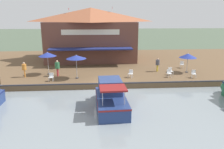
{
  "coord_description": "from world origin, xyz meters",
  "views": [
    {
      "loc": [
        20.32,
        -0.96,
        7.02
      ],
      "look_at": [
        -1.0,
        0.61,
        1.3
      ],
      "focal_mm": 35.0,
      "sensor_mm": 36.0,
      "label": 1
    }
  ],
  "objects_px": {
    "cafe_chair_beside_entrance": "(169,73)",
    "tree_downstream_bank": "(104,24)",
    "patio_umbrella_back_row": "(188,56)",
    "person_near_entrance": "(57,66)",
    "cafe_chair_back_row_seat": "(170,71)",
    "cafe_chair_under_first_umbrella": "(194,73)",
    "person_at_quay_edge": "(158,63)",
    "cafe_chair_mid_patio": "(51,77)",
    "waterfront_restaurant": "(91,33)",
    "patio_umbrella_mid_patio_left": "(76,57)",
    "person_mid_patio": "(24,68)",
    "patio_umbrella_by_entrance": "(47,54)",
    "motorboat_second_along": "(110,97)",
    "cafe_chair_far_corner_seat": "(182,64)",
    "cafe_chair_facing_river": "(131,73)",
    "tree_behind_restaurant": "(106,29)"
  },
  "relations": [
    {
      "from": "cafe_chair_beside_entrance",
      "to": "tree_downstream_bank",
      "type": "bearing_deg",
      "value": -157.33
    },
    {
      "from": "patio_umbrella_back_row",
      "to": "person_near_entrance",
      "type": "relative_size",
      "value": 1.3
    },
    {
      "from": "cafe_chair_back_row_seat",
      "to": "cafe_chair_under_first_umbrella",
      "type": "relative_size",
      "value": 1.0
    },
    {
      "from": "cafe_chair_back_row_seat",
      "to": "person_at_quay_edge",
      "type": "height_order",
      "value": "person_at_quay_edge"
    },
    {
      "from": "cafe_chair_back_row_seat",
      "to": "person_at_quay_edge",
      "type": "xyz_separation_m",
      "value": [
        -1.71,
        -1.02,
        0.53
      ]
    },
    {
      "from": "cafe_chair_mid_patio",
      "to": "cafe_chair_under_first_umbrella",
      "type": "bearing_deg",
      "value": 90.66
    },
    {
      "from": "cafe_chair_mid_patio",
      "to": "person_near_entrance",
      "type": "distance_m",
      "value": 2.11
    },
    {
      "from": "patio_umbrella_back_row",
      "to": "waterfront_restaurant",
      "type": "bearing_deg",
      "value": -130.21
    },
    {
      "from": "patio_umbrella_mid_patio_left",
      "to": "person_mid_patio",
      "type": "xyz_separation_m",
      "value": [
        -0.87,
        -5.69,
        -1.26
      ]
    },
    {
      "from": "waterfront_restaurant",
      "to": "tree_downstream_bank",
      "type": "relative_size",
      "value": 1.87
    },
    {
      "from": "patio_umbrella_mid_patio_left",
      "to": "person_near_entrance",
      "type": "xyz_separation_m",
      "value": [
        -1.1,
        -2.2,
        -1.18
      ]
    },
    {
      "from": "cafe_chair_mid_patio",
      "to": "person_mid_patio",
      "type": "relative_size",
      "value": 0.51
    },
    {
      "from": "patio_umbrella_by_entrance",
      "to": "motorboat_second_along",
      "type": "relative_size",
      "value": 0.44
    },
    {
      "from": "patio_umbrella_back_row",
      "to": "cafe_chair_back_row_seat",
      "type": "relative_size",
      "value": 2.69
    },
    {
      "from": "waterfront_restaurant",
      "to": "cafe_chair_beside_entrance",
      "type": "relative_size",
      "value": 15.81
    },
    {
      "from": "patio_umbrella_by_entrance",
      "to": "cafe_chair_beside_entrance",
      "type": "xyz_separation_m",
      "value": [
        2.18,
        13.31,
        -1.83
      ]
    },
    {
      "from": "person_near_entrance",
      "to": "motorboat_second_along",
      "type": "xyz_separation_m",
      "value": [
        7.61,
        5.34,
        -0.84
      ]
    },
    {
      "from": "cafe_chair_mid_patio",
      "to": "person_near_entrance",
      "type": "height_order",
      "value": "person_near_entrance"
    },
    {
      "from": "cafe_chair_beside_entrance",
      "to": "tree_downstream_bank",
      "type": "relative_size",
      "value": 0.12
    },
    {
      "from": "patio_umbrella_back_row",
      "to": "cafe_chair_under_first_umbrella",
      "type": "relative_size",
      "value": 2.69
    },
    {
      "from": "cafe_chair_far_corner_seat",
      "to": "person_at_quay_edge",
      "type": "height_order",
      "value": "person_at_quay_edge"
    },
    {
      "from": "waterfront_restaurant",
      "to": "patio_umbrella_back_row",
      "type": "relative_size",
      "value": 5.88
    },
    {
      "from": "patio_umbrella_by_entrance",
      "to": "person_mid_patio",
      "type": "relative_size",
      "value": 1.55
    },
    {
      "from": "cafe_chair_beside_entrance",
      "to": "person_mid_patio",
      "type": "relative_size",
      "value": 0.51
    },
    {
      "from": "patio_umbrella_by_entrance",
      "to": "cafe_chair_facing_river",
      "type": "bearing_deg",
      "value": 77.55
    },
    {
      "from": "waterfront_restaurant",
      "to": "motorboat_second_along",
      "type": "distance_m",
      "value": 18.16
    },
    {
      "from": "cafe_chair_facing_river",
      "to": "cafe_chair_beside_entrance",
      "type": "bearing_deg",
      "value": 87.68
    },
    {
      "from": "waterfront_restaurant",
      "to": "cafe_chair_far_corner_seat",
      "type": "height_order",
      "value": "waterfront_restaurant"
    },
    {
      "from": "cafe_chair_under_first_umbrella",
      "to": "tree_downstream_bank",
      "type": "relative_size",
      "value": 0.12
    },
    {
      "from": "cafe_chair_mid_patio",
      "to": "patio_umbrella_by_entrance",
      "type": "bearing_deg",
      "value": -163.61
    },
    {
      "from": "patio_umbrella_back_row",
      "to": "cafe_chair_beside_entrance",
      "type": "bearing_deg",
      "value": -55.46
    },
    {
      "from": "cafe_chair_back_row_seat",
      "to": "person_near_entrance",
      "type": "height_order",
      "value": "person_near_entrance"
    },
    {
      "from": "cafe_chair_under_first_umbrella",
      "to": "person_mid_patio",
      "type": "height_order",
      "value": "person_mid_patio"
    },
    {
      "from": "cafe_chair_back_row_seat",
      "to": "cafe_chair_facing_river",
      "type": "distance_m",
      "value": 4.69
    },
    {
      "from": "patio_umbrella_by_entrance",
      "to": "patio_umbrella_mid_patio_left",
      "type": "height_order",
      "value": "patio_umbrella_by_entrance"
    },
    {
      "from": "waterfront_restaurant",
      "to": "cafe_chair_mid_patio",
      "type": "distance_m",
      "value": 13.16
    },
    {
      "from": "cafe_chair_back_row_seat",
      "to": "person_at_quay_edge",
      "type": "bearing_deg",
      "value": -149.18
    },
    {
      "from": "cafe_chair_facing_river",
      "to": "tree_downstream_bank",
      "type": "relative_size",
      "value": 0.12
    },
    {
      "from": "waterfront_restaurant",
      "to": "cafe_chair_far_corner_seat",
      "type": "bearing_deg",
      "value": 58.07
    },
    {
      "from": "cafe_chair_under_first_umbrella",
      "to": "person_near_entrance",
      "type": "xyz_separation_m",
      "value": [
        -1.81,
        -14.72,
        0.64
      ]
    },
    {
      "from": "cafe_chair_under_first_umbrella",
      "to": "motorboat_second_along",
      "type": "bearing_deg",
      "value": -58.28
    },
    {
      "from": "cafe_chair_back_row_seat",
      "to": "tree_behind_restaurant",
      "type": "relative_size",
      "value": 0.12
    },
    {
      "from": "waterfront_restaurant",
      "to": "cafe_chair_under_first_umbrella",
      "type": "height_order",
      "value": "waterfront_restaurant"
    },
    {
      "from": "cafe_chair_mid_patio",
      "to": "person_near_entrance",
      "type": "xyz_separation_m",
      "value": [
        -1.98,
        0.33,
        0.64
      ]
    },
    {
      "from": "person_near_entrance",
      "to": "tree_behind_restaurant",
      "type": "distance_m",
      "value": 13.79
    },
    {
      "from": "waterfront_restaurant",
      "to": "cafe_chair_facing_river",
      "type": "relative_size",
      "value": 15.81
    },
    {
      "from": "cafe_chair_under_first_umbrella",
      "to": "person_at_quay_edge",
      "type": "xyz_separation_m",
      "value": [
        -3.03,
        -3.13,
        0.53
      ]
    },
    {
      "from": "cafe_chair_beside_entrance",
      "to": "motorboat_second_along",
      "type": "distance_m",
      "value": 9.24
    },
    {
      "from": "cafe_chair_beside_entrance",
      "to": "tree_downstream_bank",
      "type": "xyz_separation_m",
      "value": [
        -15.56,
        -6.5,
        4.6
      ]
    },
    {
      "from": "cafe_chair_mid_patio",
      "to": "cafe_chair_far_corner_seat",
      "type": "height_order",
      "value": "same"
    }
  ]
}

